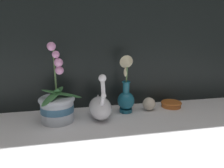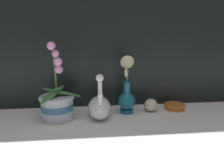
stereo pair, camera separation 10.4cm
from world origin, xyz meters
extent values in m
plane|color=white|center=(0.00, 0.00, 0.00)|extent=(2.80, 2.80, 0.00)
cylinder|color=#B2BCCC|center=(-0.29, 0.11, 0.06)|extent=(0.15, 0.15, 0.11)
cylinder|color=#386689|center=(-0.29, 0.11, 0.06)|extent=(0.15, 0.15, 0.03)
torus|color=#B2BCCC|center=(-0.29, 0.11, 0.10)|extent=(0.16, 0.16, 0.02)
cylinder|color=#4C6B3D|center=(-0.29, 0.11, 0.23)|extent=(0.01, 0.04, 0.23)
ellipsoid|color=#38703D|center=(-0.26, 0.11, 0.13)|extent=(0.18, 0.07, 0.06)
ellipsoid|color=#38703D|center=(-0.30, 0.13, 0.13)|extent=(0.08, 0.14, 0.08)
ellipsoid|color=#38703D|center=(-0.30, 0.09, 0.13)|extent=(0.12, 0.15, 0.06)
sphere|color=#DB8EC6|center=(-0.30, 0.10, 0.34)|extent=(0.04, 0.04, 0.04)
sphere|color=#DB8EC6|center=(-0.28, 0.10, 0.31)|extent=(0.03, 0.03, 0.03)
sphere|color=#DB8EC6|center=(-0.27, 0.09, 0.27)|extent=(0.04, 0.04, 0.04)
sphere|color=#DB8EC6|center=(-0.27, 0.09, 0.24)|extent=(0.04, 0.04, 0.04)
ellipsoid|color=white|center=(-0.09, 0.10, 0.05)|extent=(0.11, 0.17, 0.10)
cone|color=white|center=(-0.09, 0.17, 0.07)|extent=(0.05, 0.07, 0.07)
cylinder|color=white|center=(-0.09, 0.03, 0.11)|extent=(0.02, 0.07, 0.08)
sphere|color=white|center=(-0.09, 0.00, 0.14)|extent=(0.02, 0.02, 0.02)
cylinder|color=white|center=(-0.09, 0.01, 0.18)|extent=(0.02, 0.04, 0.08)
sphere|color=white|center=(-0.09, 0.03, 0.21)|extent=(0.03, 0.03, 0.03)
cylinder|color=#195B75|center=(0.05, 0.16, 0.01)|extent=(0.07, 0.07, 0.02)
ellipsoid|color=#195B75|center=(0.05, 0.16, 0.06)|extent=(0.09, 0.09, 0.09)
cylinder|color=#195B75|center=(0.05, 0.16, 0.13)|extent=(0.03, 0.03, 0.06)
torus|color=#195B75|center=(0.05, 0.16, 0.16)|extent=(0.04, 0.04, 0.01)
cylinder|color=#567A47|center=(0.05, 0.15, 0.20)|extent=(0.01, 0.02, 0.08)
cone|color=beige|center=(0.05, 0.13, 0.25)|extent=(0.07, 0.07, 0.08)
ellipsoid|color=beige|center=(0.04, 0.15, 0.21)|extent=(0.02, 0.02, 0.04)
sphere|color=beige|center=(0.17, 0.16, 0.03)|extent=(0.07, 0.07, 0.07)
cylinder|color=#C66628|center=(0.31, 0.18, 0.01)|extent=(0.10, 0.10, 0.03)
torus|color=#C66628|center=(0.31, 0.18, 0.02)|extent=(0.11, 0.11, 0.01)
camera|label=1|loc=(-0.24, -0.86, 0.41)|focal=35.00mm
camera|label=2|loc=(-0.13, -0.87, 0.41)|focal=35.00mm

